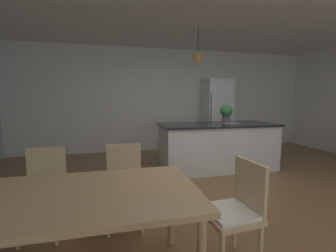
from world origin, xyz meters
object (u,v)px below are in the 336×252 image
Objects in this scene: chair_far_right at (124,182)px; potted_plant_on_island at (226,113)px; kitchen_island at (218,146)px; refrigerator at (216,115)px; chair_kitchen_end at (235,209)px; dining_table at (68,204)px; chair_far_left at (43,189)px.

potted_plant_on_island is (2.04, 1.60, 0.64)m from chair_far_right.
potted_plant_on_island is at bearing 38.09° from chair_far_right.
kitchen_island reaches higher than chair_far_right.
refrigerator reaches higher than chair_far_right.
chair_kitchen_end is 1.20m from chair_far_right.
chair_kitchen_end reaches higher than dining_table.
kitchen_island is (1.01, 2.43, -0.01)m from chair_kitchen_end.
dining_table is 3.34m from kitchen_island.
potted_plant_on_island reaches higher than chair_far_left.
dining_table is 0.95× the size of refrigerator.
potted_plant_on_island is (0.17, -0.00, 0.65)m from kitchen_island.
potted_plant_on_island is at bearing 29.33° from chair_far_left.
chair_far_right is 4.14m from refrigerator.
chair_kitchen_end is 2.77m from potted_plant_on_island.
chair_far_right is 2.35× the size of potted_plant_on_island.
dining_table is 3.47m from potted_plant_on_island.
potted_plant_on_island is at bearing -109.20° from refrigerator.
chair_kitchen_end is 4.40m from refrigerator.
refrigerator reaches higher than chair_far_left.
chair_far_left is (-0.40, 0.83, -0.19)m from dining_table.
chair_kitchen_end is at bearing -112.61° from kitchen_island.
refrigerator is at bearing 65.66° from kitchen_island.
chair_kitchen_end is 2.35× the size of potted_plant_on_island.
chair_far_left is 3.32m from potted_plant_on_island.
dining_table is 0.95m from chair_far_right.
potted_plant_on_island is (1.18, 2.43, 0.64)m from chair_kitchen_end.
dining_table is 1.28m from chair_kitchen_end.
chair_kitchen_end and chair_far_right have the same top height.
kitchen_island is (2.28, 2.43, -0.21)m from dining_table.
chair_far_right is at bearing -129.10° from refrigerator.
chair_far_right is at bearing 136.06° from chair_kitchen_end.
chair_far_left reaches higher than dining_table.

